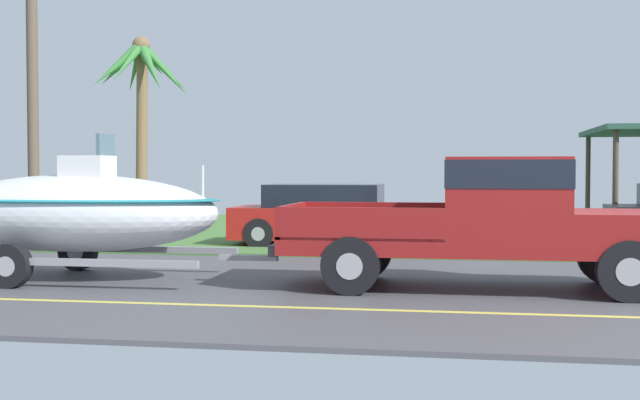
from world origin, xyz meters
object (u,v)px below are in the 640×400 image
boat_on_trailer (73,212)px  parked_sedan_far (332,216)px  pickup_truck_towing (502,216)px  utility_pole (32,56)px  palm_tree_near_right (141,82)px

boat_on_trailer → parked_sedan_far: bearing=62.8°
pickup_truck_towing → boat_on_trailer: boat_on_trailer is taller
boat_on_trailer → utility_pole: (-3.20, 4.63, 3.10)m
pickup_truck_towing → palm_tree_near_right: size_ratio=0.96×
palm_tree_near_right → boat_on_trailer: bearing=-72.4°
pickup_truck_towing → parked_sedan_far: size_ratio=1.28×
pickup_truck_towing → parked_sedan_far: pickup_truck_towing is taller
parked_sedan_far → palm_tree_near_right: (-7.29, 7.07, 3.84)m
pickup_truck_towing → utility_pole: bearing=154.6°
utility_pole → pickup_truck_towing: bearing=-25.4°
pickup_truck_towing → boat_on_trailer: 6.52m
parked_sedan_far → utility_pole: bearing=-167.2°
pickup_truck_towing → utility_pole: 11.21m
boat_on_trailer → utility_pole: size_ratio=0.73×
pickup_truck_towing → palm_tree_near_right: (-10.69, 13.14, 3.48)m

